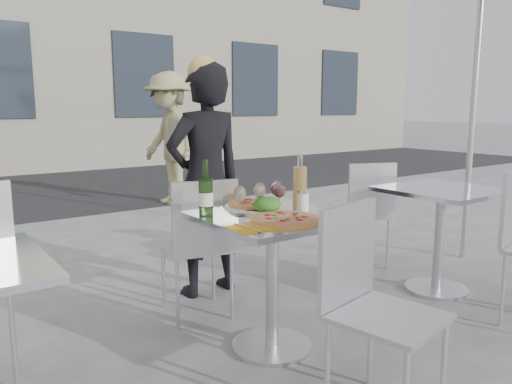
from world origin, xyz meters
TOP-DOWN VIEW (x-y plane):
  - ground at (0.00, 0.00)m, footprint 80.00×80.00m
  - street_asphalt at (0.00, 6.50)m, footprint 24.00×5.00m
  - main_table at (0.00, 0.00)m, footprint 0.72×0.72m
  - side_table_right at (1.50, 0.00)m, footprint 0.72×0.72m
  - chair_far at (-0.12, 0.56)m, footprint 0.48×0.49m
  - chair_near at (-0.01, -0.67)m, footprint 0.48×0.49m
  - side_chair_rfar at (1.47, 0.66)m, footprint 0.52×0.53m
  - woman_diner at (0.14, 0.95)m, footprint 0.60×0.40m
  - pedestrian_b at (1.44, 4.15)m, footprint 0.72×1.18m
  - pizza_near at (-0.04, -0.16)m, footprint 0.34×0.34m
  - pizza_far at (0.03, 0.21)m, footprint 0.32×0.32m
  - salad_plate at (0.01, 0.06)m, footprint 0.22×0.22m
  - wine_bottle at (-0.30, 0.17)m, footprint 0.07×0.08m
  - carafe at (0.30, 0.13)m, footprint 0.08×0.08m
  - sugar_shaker at (0.22, 0.01)m, footprint 0.06×0.06m
  - wineglass_white_a at (-0.15, 0.08)m, footprint 0.07×0.07m
  - wineglass_white_b at (0.00, 0.12)m, footprint 0.07×0.07m
  - wineglass_red_a at (0.09, 0.05)m, footprint 0.07×0.07m
  - wineglass_red_b at (0.12, 0.12)m, footprint 0.07×0.07m
  - napkin_left at (-0.27, -0.18)m, footprint 0.18×0.20m
  - napkin_right at (0.27, -0.22)m, footprint 0.24×0.24m

SIDE VIEW (x-z plane):
  - ground at x=0.00m, z-range 0.00..0.00m
  - street_asphalt at x=0.00m, z-range 0.00..0.00m
  - side_chair_rfar at x=1.47m, z-range 0.08..0.96m
  - chair_far at x=-0.12m, z-range 0.08..0.97m
  - chair_near at x=-0.01m, z-range 0.08..0.98m
  - main_table at x=0.00m, z-range 0.16..0.91m
  - side_table_right at x=1.50m, z-range 0.16..0.91m
  - napkin_left at x=-0.27m, z-range 0.75..0.76m
  - napkin_right at x=0.27m, z-range 0.75..0.76m
  - pizza_near at x=-0.04m, z-range 0.75..0.77m
  - pizza_far at x=0.03m, z-range 0.75..0.78m
  - salad_plate at x=0.01m, z-range 0.74..0.83m
  - woman_diner at x=0.14m, z-range 0.00..1.60m
  - sugar_shaker at x=0.22m, z-range 0.75..0.86m
  - wineglass_white_a at x=-0.15m, z-range 0.78..0.94m
  - wineglass_white_b at x=0.00m, z-range 0.78..0.94m
  - wineglass_red_a at x=0.09m, z-range 0.78..0.94m
  - wineglass_red_b at x=0.12m, z-range 0.78..0.94m
  - wine_bottle at x=-0.30m, z-range 0.72..1.01m
  - carafe at x=0.30m, z-range 0.72..1.01m
  - pedestrian_b at x=1.44m, z-range 0.00..1.78m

